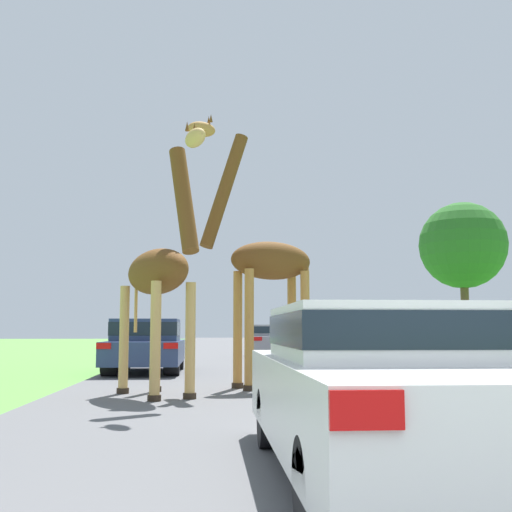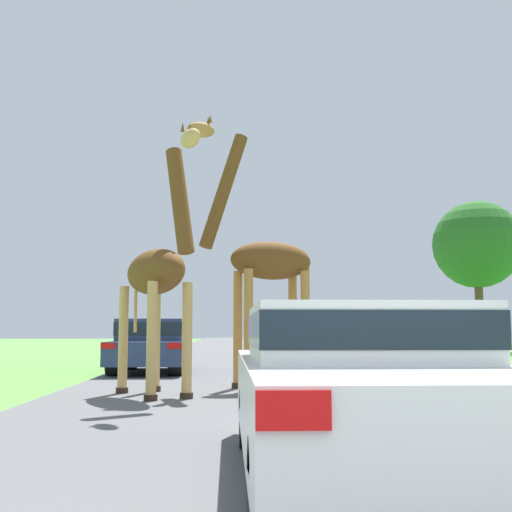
{
  "view_description": "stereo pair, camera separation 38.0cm",
  "coord_description": "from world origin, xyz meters",
  "px_view_note": "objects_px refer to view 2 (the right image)",
  "views": [
    {
      "loc": [
        -1.25,
        -1.05,
        1.14
      ],
      "look_at": [
        -0.33,
        11.6,
        2.6
      ],
      "focal_mm": 45.0,
      "sensor_mm": 36.0,
      "label": 1
    },
    {
      "loc": [
        -0.87,
        -1.07,
        1.14
      ],
      "look_at": [
        -0.33,
        11.6,
        2.6
      ],
      "focal_mm": 45.0,
      "sensor_mm": 36.0,
      "label": 2
    }
  ],
  "objects_px": {
    "car_queue_right": "(284,340)",
    "giraffe_companion": "(158,274)",
    "car_queue_left": "(152,344)",
    "sign_post": "(485,330)",
    "giraffe_near_road": "(264,265)",
    "car_far_ahead": "(353,345)",
    "car_lead_maroon": "(354,386)",
    "tree_right_cluster": "(477,245)"
  },
  "relations": [
    {
      "from": "car_lead_maroon",
      "to": "car_far_ahead",
      "type": "relative_size",
      "value": 1.13
    },
    {
      "from": "car_far_ahead",
      "to": "giraffe_near_road",
      "type": "bearing_deg",
      "value": -113.41
    },
    {
      "from": "car_lead_maroon",
      "to": "car_queue_left",
      "type": "height_order",
      "value": "car_queue_left"
    },
    {
      "from": "giraffe_companion",
      "to": "car_far_ahead",
      "type": "distance_m",
      "value": 10.19
    },
    {
      "from": "giraffe_near_road",
      "to": "car_queue_left",
      "type": "distance_m",
      "value": 5.86
    },
    {
      "from": "giraffe_companion",
      "to": "giraffe_near_road",
      "type": "bearing_deg",
      "value": -172.16
    },
    {
      "from": "car_queue_left",
      "to": "giraffe_near_road",
      "type": "bearing_deg",
      "value": -60.54
    },
    {
      "from": "sign_post",
      "to": "tree_right_cluster",
      "type": "bearing_deg",
      "value": 68.64
    },
    {
      "from": "tree_right_cluster",
      "to": "giraffe_companion",
      "type": "bearing_deg",
      "value": -123.18
    },
    {
      "from": "car_lead_maroon",
      "to": "tree_right_cluster",
      "type": "bearing_deg",
      "value": 66.62
    },
    {
      "from": "car_queue_left",
      "to": "sign_post",
      "type": "height_order",
      "value": "sign_post"
    },
    {
      "from": "tree_right_cluster",
      "to": "sign_post",
      "type": "height_order",
      "value": "tree_right_cluster"
    },
    {
      "from": "giraffe_companion",
      "to": "car_lead_maroon",
      "type": "relative_size",
      "value": 0.96
    },
    {
      "from": "giraffe_companion",
      "to": "car_queue_right",
      "type": "relative_size",
      "value": 1.14
    },
    {
      "from": "car_queue_right",
      "to": "car_far_ahead",
      "type": "xyz_separation_m",
      "value": [
        1.58,
        -6.75,
        -0.05
      ]
    },
    {
      "from": "tree_right_cluster",
      "to": "sign_post",
      "type": "distance_m",
      "value": 20.92
    },
    {
      "from": "car_queue_right",
      "to": "car_queue_left",
      "type": "distance_m",
      "value": 10.14
    },
    {
      "from": "giraffe_near_road",
      "to": "car_queue_left",
      "type": "xyz_separation_m",
      "value": [
        -2.76,
        4.89,
        -1.66
      ]
    },
    {
      "from": "sign_post",
      "to": "giraffe_companion",
      "type": "bearing_deg",
      "value": -155.9
    },
    {
      "from": "giraffe_near_road",
      "to": "car_lead_maroon",
      "type": "xyz_separation_m",
      "value": [
        0.27,
        -7.63,
        -1.7
      ]
    },
    {
      "from": "car_queue_left",
      "to": "tree_right_cluster",
      "type": "relative_size",
      "value": 0.53
    },
    {
      "from": "giraffe_near_road",
      "to": "car_lead_maroon",
      "type": "bearing_deg",
      "value": 162.78
    },
    {
      "from": "car_queue_left",
      "to": "car_far_ahead",
      "type": "xyz_separation_m",
      "value": [
        5.93,
        2.42,
        -0.08
      ]
    },
    {
      "from": "giraffe_near_road",
      "to": "car_far_ahead",
      "type": "bearing_deg",
      "value": -42.68
    },
    {
      "from": "giraffe_near_road",
      "to": "car_far_ahead",
      "type": "distance_m",
      "value": 8.15
    },
    {
      "from": "car_lead_maroon",
      "to": "sign_post",
      "type": "distance_m",
      "value": 10.59
    },
    {
      "from": "car_queue_right",
      "to": "sign_post",
      "type": "relative_size",
      "value": 2.44
    },
    {
      "from": "giraffe_near_road",
      "to": "sign_post",
      "type": "distance_m",
      "value": 5.57
    },
    {
      "from": "car_queue_right",
      "to": "tree_right_cluster",
      "type": "relative_size",
      "value": 0.49
    },
    {
      "from": "car_lead_maroon",
      "to": "car_queue_left",
      "type": "xyz_separation_m",
      "value": [
        -3.04,
        12.52,
        0.04
      ]
    },
    {
      "from": "giraffe_near_road",
      "to": "tree_right_cluster",
      "type": "bearing_deg",
      "value": -50.39
    },
    {
      "from": "car_lead_maroon",
      "to": "car_queue_right",
      "type": "distance_m",
      "value": 21.72
    },
    {
      "from": "tree_right_cluster",
      "to": "car_queue_left",
      "type": "bearing_deg",
      "value": -133.93
    },
    {
      "from": "car_queue_right",
      "to": "car_far_ahead",
      "type": "height_order",
      "value": "car_queue_right"
    },
    {
      "from": "giraffe_near_road",
      "to": "car_far_ahead",
      "type": "height_order",
      "value": "giraffe_near_road"
    },
    {
      "from": "car_queue_left",
      "to": "tree_right_cluster",
      "type": "bearing_deg",
      "value": 46.07
    },
    {
      "from": "car_lead_maroon",
      "to": "tree_right_cluster",
      "type": "height_order",
      "value": "tree_right_cluster"
    },
    {
      "from": "giraffe_near_road",
      "to": "tree_right_cluster",
      "type": "height_order",
      "value": "tree_right_cluster"
    },
    {
      "from": "car_queue_right",
      "to": "car_far_ahead",
      "type": "bearing_deg",
      "value": -76.83
    },
    {
      "from": "giraffe_near_road",
      "to": "car_queue_right",
      "type": "xyz_separation_m",
      "value": [
        1.59,
        14.06,
        -1.69
      ]
    },
    {
      "from": "car_queue_right",
      "to": "giraffe_companion",
      "type": "bearing_deg",
      "value": -102.88
    },
    {
      "from": "car_far_ahead",
      "to": "sign_post",
      "type": "relative_size",
      "value": 2.56
    }
  ]
}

